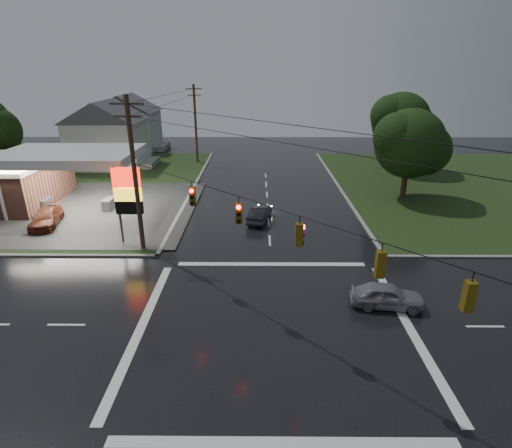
{
  "coord_description": "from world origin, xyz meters",
  "views": [
    {
      "loc": [
        -0.88,
        -17.49,
        12.67
      ],
      "look_at": [
        -1.05,
        6.92,
        3.0
      ],
      "focal_mm": 28.0,
      "sensor_mm": 36.0,
      "label": 1
    }
  ],
  "objects_px": {
    "pylon_sign": "(128,193)",
    "house_near": "(108,133)",
    "gas_station": "(2,179)",
    "utility_pole_nw": "(135,174)",
    "utility_pole_n": "(196,123)",
    "house_far": "(128,122)",
    "car_north": "(259,213)",
    "tree_ne_far": "(402,122)",
    "tree_ne_near": "(411,144)",
    "car_pump": "(46,218)",
    "car_crossing": "(387,296)"
  },
  "relations": [
    {
      "from": "pylon_sign",
      "to": "house_near",
      "type": "xyz_separation_m",
      "value": [
        -10.45,
        25.5,
        0.39
      ]
    },
    {
      "from": "gas_station",
      "to": "utility_pole_nw",
      "type": "height_order",
      "value": "utility_pole_nw"
    },
    {
      "from": "utility_pole_nw",
      "to": "utility_pole_n",
      "type": "height_order",
      "value": "utility_pole_nw"
    },
    {
      "from": "house_far",
      "to": "car_north",
      "type": "relative_size",
      "value": 2.7
    },
    {
      "from": "gas_station",
      "to": "tree_ne_far",
      "type": "bearing_deg",
      "value": 18.46
    },
    {
      "from": "tree_ne_far",
      "to": "gas_station",
      "type": "bearing_deg",
      "value": -161.54
    },
    {
      "from": "utility_pole_nw",
      "to": "tree_ne_far",
      "type": "bearing_deg",
      "value": 42.59
    },
    {
      "from": "pylon_sign",
      "to": "utility_pole_nw",
      "type": "relative_size",
      "value": 0.55
    },
    {
      "from": "pylon_sign",
      "to": "house_near",
      "type": "relative_size",
      "value": 0.54
    },
    {
      "from": "tree_ne_near",
      "to": "car_north",
      "type": "height_order",
      "value": "tree_ne_near"
    },
    {
      "from": "gas_station",
      "to": "tree_ne_far",
      "type": "distance_m",
      "value": 45.29
    },
    {
      "from": "tree_ne_far",
      "to": "car_north",
      "type": "xyz_separation_m",
      "value": [
        -17.95,
        -18.68,
        -5.5
      ]
    },
    {
      "from": "pylon_sign",
      "to": "car_north",
      "type": "distance_m",
      "value": 11.33
    },
    {
      "from": "car_pump",
      "to": "gas_station",
      "type": "bearing_deg",
      "value": 129.07
    },
    {
      "from": "car_crossing",
      "to": "car_pump",
      "type": "height_order",
      "value": "car_pump"
    },
    {
      "from": "gas_station",
      "to": "tree_ne_near",
      "type": "distance_m",
      "value": 40.0
    },
    {
      "from": "utility_pole_n",
      "to": "tree_ne_near",
      "type": "bearing_deg",
      "value": -34.1
    },
    {
      "from": "house_far",
      "to": "utility_pole_n",
      "type": "bearing_deg",
      "value": -38.77
    },
    {
      "from": "house_far",
      "to": "tree_ne_near",
      "type": "distance_m",
      "value": 44.5
    },
    {
      "from": "house_near",
      "to": "car_north",
      "type": "xyz_separation_m",
      "value": [
        20.15,
        -20.68,
        -3.73
      ]
    },
    {
      "from": "house_near",
      "to": "car_north",
      "type": "distance_m",
      "value": 29.12
    },
    {
      "from": "gas_station",
      "to": "pylon_sign",
      "type": "distance_m",
      "value": 17.81
    },
    {
      "from": "utility_pole_nw",
      "to": "tree_ne_far",
      "type": "xyz_separation_m",
      "value": [
        26.65,
        24.49,
        0.46
      ]
    },
    {
      "from": "utility_pole_n",
      "to": "car_north",
      "type": "relative_size",
      "value": 2.56
    },
    {
      "from": "utility_pole_n",
      "to": "car_crossing",
      "type": "relative_size",
      "value": 2.6
    },
    {
      "from": "utility_pole_n",
      "to": "car_crossing",
      "type": "distance_m",
      "value": 39.73
    },
    {
      "from": "car_north",
      "to": "tree_ne_far",
      "type": "bearing_deg",
      "value": -120.8
    },
    {
      "from": "tree_ne_near",
      "to": "car_north",
      "type": "relative_size",
      "value": 2.19
    },
    {
      "from": "car_crossing",
      "to": "car_north",
      "type": "bearing_deg",
      "value": 35.9
    },
    {
      "from": "utility_pole_n",
      "to": "car_crossing",
      "type": "bearing_deg",
      "value": -66.28
    },
    {
      "from": "utility_pole_n",
      "to": "tree_ne_far",
      "type": "height_order",
      "value": "utility_pole_n"
    },
    {
      "from": "utility_pole_nw",
      "to": "utility_pole_n",
      "type": "relative_size",
      "value": 1.05
    },
    {
      "from": "gas_station",
      "to": "house_far",
      "type": "distance_m",
      "value": 28.61
    },
    {
      "from": "pylon_sign",
      "to": "car_crossing",
      "type": "bearing_deg",
      "value": -27.05
    },
    {
      "from": "utility_pole_nw",
      "to": "house_far",
      "type": "bearing_deg",
      "value": 107.92
    },
    {
      "from": "house_far",
      "to": "car_north",
      "type": "bearing_deg",
      "value": -57.09
    },
    {
      "from": "utility_pole_n",
      "to": "utility_pole_nw",
      "type": "bearing_deg",
      "value": -90.0
    },
    {
      "from": "utility_pole_nw",
      "to": "car_north",
      "type": "height_order",
      "value": "utility_pole_nw"
    },
    {
      "from": "tree_ne_far",
      "to": "car_pump",
      "type": "relative_size",
      "value": 2.03
    },
    {
      "from": "utility_pole_n",
      "to": "house_far",
      "type": "relative_size",
      "value": 0.95
    },
    {
      "from": "gas_station",
      "to": "tree_ne_far",
      "type": "height_order",
      "value": "tree_ne_far"
    },
    {
      "from": "gas_station",
      "to": "pylon_sign",
      "type": "xyz_separation_m",
      "value": [
        15.18,
        -9.2,
        1.46
      ]
    },
    {
      "from": "pylon_sign",
      "to": "utility_pole_n",
      "type": "xyz_separation_m",
      "value": [
        1.0,
        27.5,
        1.46
      ]
    },
    {
      "from": "gas_station",
      "to": "car_north",
      "type": "xyz_separation_m",
      "value": [
        24.88,
        -4.38,
        -1.87
      ]
    },
    {
      "from": "tree_ne_near",
      "to": "car_crossing",
      "type": "xyz_separation_m",
      "value": [
        -7.77,
        -20.11,
        -4.87
      ]
    },
    {
      "from": "tree_ne_far",
      "to": "house_near",
      "type": "bearing_deg",
      "value": 176.99
    },
    {
      "from": "gas_station",
      "to": "utility_pole_n",
      "type": "xyz_separation_m",
      "value": [
        16.18,
        18.3,
        2.92
      ]
    },
    {
      "from": "house_near",
      "to": "pylon_sign",
      "type": "bearing_deg",
      "value": -67.72
    },
    {
      "from": "tree_ne_far",
      "to": "car_north",
      "type": "relative_size",
      "value": 2.39
    },
    {
      "from": "tree_ne_far",
      "to": "utility_pole_n",
      "type": "bearing_deg",
      "value": 171.45
    }
  ]
}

